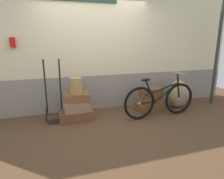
{
  "coord_description": "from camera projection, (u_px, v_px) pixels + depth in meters",
  "views": [
    {
      "loc": [
        -1.01,
        -3.75,
        1.66
      ],
      "look_at": [
        0.22,
        0.12,
        0.62
      ],
      "focal_mm": 31.86,
      "sensor_mm": 36.0,
      "label": 1
    }
  ],
  "objects": [
    {
      "name": "suitcase_0",
      "position": [
        76.0,
        115.0,
        4.2
      ],
      "size": [
        0.7,
        0.41,
        0.2
      ],
      "primitive_type": "cube",
      "rotation": [
        0.0,
        0.0,
        0.01
      ],
      "color": "brown",
      "rests_on": "ground"
    },
    {
      "name": "bicycle",
      "position": [
        160.0,
        100.0,
        4.31
      ],
      "size": [
        1.7,
        0.46,
        0.96
      ],
      "color": "black",
      "rests_on": "ground"
    },
    {
      "name": "burlap_sack",
      "position": [
        178.0,
        94.0,
        4.92
      ],
      "size": [
        0.52,
        0.44,
        0.68
      ],
      "primitive_type": "ellipsoid",
      "color": "tan",
      "rests_on": "ground"
    },
    {
      "name": "ground",
      "position": [
        104.0,
        122.0,
        4.18
      ],
      "size": [
        9.28,
        5.2,
        0.06
      ],
      "primitive_type": "cube",
      "color": "#513823"
    },
    {
      "name": "suitcase_1",
      "position": [
        77.0,
        106.0,
        4.12
      ],
      "size": [
        0.57,
        0.38,
        0.2
      ],
      "primitive_type": "cube",
      "rotation": [
        0.0,
        0.0,
        0.1
      ],
      "color": "#937051",
      "rests_on": "suitcase_0"
    },
    {
      "name": "suitcase_3",
      "position": [
        149.0,
        107.0,
        4.72
      ],
      "size": [
        0.62,
        0.48,
        0.18
      ],
      "primitive_type": "cube",
      "rotation": [
        0.0,
        0.0,
        0.12
      ],
      "color": "brown",
      "rests_on": "ground"
    },
    {
      "name": "luggage_trolley",
      "position": [
        54.0,
        106.0,
        4.09
      ],
      "size": [
        0.37,
        0.36,
        1.28
      ],
      "color": "black",
      "rests_on": "ground"
    },
    {
      "name": "suitcase_2",
      "position": [
        77.0,
        98.0,
        4.09
      ],
      "size": [
        0.5,
        0.33,
        0.17
      ],
      "primitive_type": "cube",
      "rotation": [
        0.0,
        0.0,
        -0.04
      ],
      "color": "brown",
      "rests_on": "suitcase_1"
    },
    {
      "name": "suitcase_4",
      "position": [
        151.0,
        100.0,
        4.67
      ],
      "size": [
        0.53,
        0.39,
        0.16
      ],
      "primitive_type": "cube",
      "rotation": [
        0.0,
        0.0,
        0.06
      ],
      "color": "brown",
      "rests_on": "suitcase_3"
    },
    {
      "name": "wicker_basket",
      "position": [
        76.0,
        86.0,
        4.04
      ],
      "size": [
        0.25,
        0.25,
        0.32
      ],
      "primitive_type": "cylinder",
      "color": "#A8844C",
      "rests_on": "suitcase_2"
    },
    {
      "name": "station_building",
      "position": [
        94.0,
        48.0,
        4.59
      ],
      "size": [
        7.28,
        0.74,
        2.91
      ],
      "color": "gray",
      "rests_on": "ground"
    },
    {
      "name": "suitcase_5",
      "position": [
        151.0,
        92.0,
        4.64
      ],
      "size": [
        0.53,
        0.4,
        0.21
      ],
      "primitive_type": "cube",
      "rotation": [
        0.0,
        0.0,
        -0.11
      ],
      "color": "brown",
      "rests_on": "suitcase_4"
    }
  ]
}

